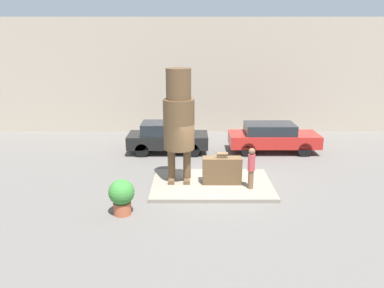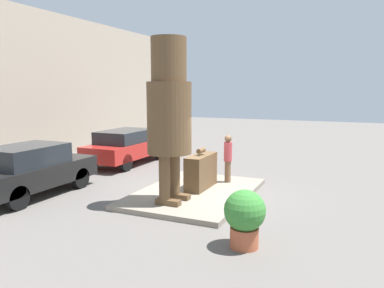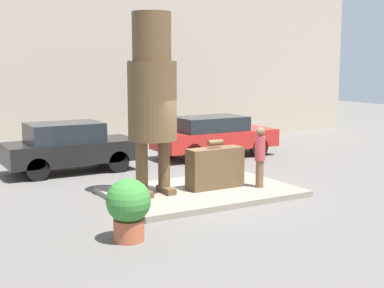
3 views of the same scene
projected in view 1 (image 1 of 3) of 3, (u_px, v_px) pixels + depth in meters
ground_plane at (212, 186)px, 14.90m from camera, size 60.00×60.00×0.00m
pedestal at (212, 184)px, 14.88m from camera, size 4.73×3.23×0.14m
building_backdrop at (205, 76)px, 23.01m from camera, size 28.00×0.60×6.89m
statue_figure at (179, 117)px, 14.36m from camera, size 1.21×1.21×4.47m
giant_suitcase at (222, 170)px, 14.69m from camera, size 1.52×0.52×1.28m
tourist at (252, 167)px, 14.09m from camera, size 0.27×0.27×1.60m
parked_car_black at (167, 137)px, 19.09m from camera, size 4.05×1.72×1.57m
parked_car_red at (273, 137)px, 19.19m from camera, size 4.54×1.78×1.50m
planter_pot at (122, 195)px, 12.36m from camera, size 0.86×0.86×1.22m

